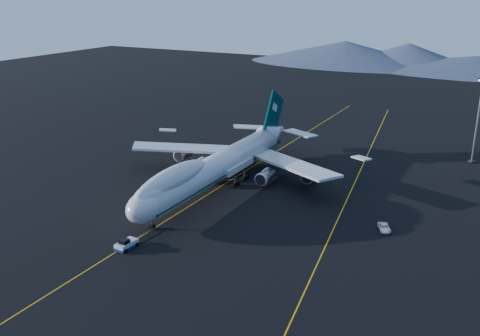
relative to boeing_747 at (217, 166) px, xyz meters
The scene contains 7 objects.
ground 5.81m from the boeing_747, 90.00° to the right, with size 500.00×500.00×0.00m, color black.
taxiway_line_main 5.80m from the boeing_747, 90.00° to the right, with size 0.25×220.00×0.01m, color #E8AB0D.
taxiway_line_side 32.14m from the boeing_747, 18.38° to the left, with size 0.25×200.00×0.01m, color #E8AB0D.
boeing_747 is the anchor object (origin of this frame).
pushback_tug 35.93m from the boeing_747, 88.85° to the right, with size 2.88×4.78×2.03m.
service_van 42.57m from the boeing_747, ahead, with size 2.11×4.57×1.27m, color white.
floodlight_mast 74.32m from the boeing_747, 44.28° to the left, with size 2.93×2.19×23.68m.
Camera 1 is at (62.39, -105.86, 46.89)m, focal length 40.00 mm.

